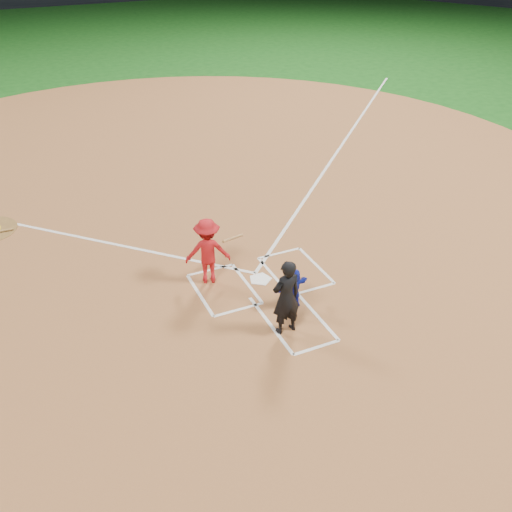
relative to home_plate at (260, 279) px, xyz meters
name	(u,v)px	position (x,y,z in m)	size (l,w,h in m)	color
ground	(260,280)	(0.00, 0.00, -0.02)	(120.00, 120.00, 0.00)	#124813
home_plate_dirt	(184,186)	(0.00, 6.00, -0.01)	(28.00, 28.00, 0.01)	brown
home_plate	(260,279)	(0.00, 0.00, 0.00)	(0.60, 0.60, 0.02)	white
catcher	(293,288)	(0.21, -1.32, 0.51)	(0.95, 0.30, 1.03)	#1524B2
umpire	(286,297)	(-0.34, -2.02, 0.88)	(0.65, 0.43, 1.78)	black
chalk_markings	(191,195)	(0.00, 5.29, -0.01)	(28.35, 17.32, 0.01)	white
batter_at_plate	(208,251)	(-1.17, 0.49, 0.84)	(1.58, 0.92, 1.69)	#B51419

